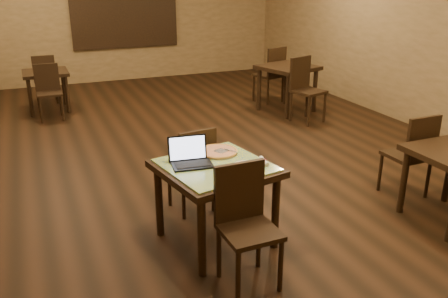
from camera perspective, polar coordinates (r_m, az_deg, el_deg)
name	(u,v)px	position (r m, az deg, el deg)	size (l,w,h in m)	color
ground	(170,154)	(6.52, -6.53, -0.60)	(10.00, 10.00, 0.00)	black
wall_back	(101,13)	(11.01, -14.55, 15.58)	(8.00, 0.02, 3.00)	#977A4D
wall_right	(413,29)	(8.17, 21.78, 13.27)	(0.02, 10.00, 3.00)	#977A4D
mural	(124,10)	(11.06, -11.88, 16.06)	(2.34, 0.05, 1.64)	#25638B
tiled_table	(216,175)	(4.17, -1.01, -3.16)	(1.08, 1.08, 0.76)	black
chair_main_near	(245,218)	(3.71, 2.52, -8.28)	(0.43, 0.43, 0.97)	black
chair_main_far	(194,165)	(4.77, -3.63, -1.97)	(0.44, 0.44, 0.91)	black
laptop	(190,157)	(4.14, -4.14, -0.96)	(0.37, 0.31, 0.23)	black
plate	(247,167)	(4.06, 2.82, -2.18)	(0.27, 0.27, 0.02)	white
pizza_slice	(247,165)	(4.05, 2.82, -1.98)	(0.20, 0.20, 0.02)	beige
pizza_pan	(218,153)	(4.38, -0.72, -0.47)	(0.35, 0.35, 0.01)	silver
pizza_whole	(218,151)	(4.37, -0.72, -0.28)	(0.37, 0.37, 0.03)	beige
spatula	(221,151)	(4.36, -0.38, -0.24)	(0.10, 0.25, 0.01)	silver
napkin_roll	(264,161)	(4.16, 4.83, -1.47)	(0.06, 0.18, 0.04)	white
other_table_a	(288,74)	(8.43, 7.65, 8.99)	(1.08, 1.08, 0.81)	black
other_table_a_chair_near	(305,86)	(7.92, 9.68, 7.53)	(0.56, 0.56, 1.05)	black
other_table_a_chair_far	(272,72)	(8.98, 5.80, 9.25)	(0.56, 0.56, 1.05)	black
other_table_b	(46,78)	(8.98, -20.63, 8.00)	(0.76, 0.76, 0.70)	black
other_table_b_chair_near	(48,88)	(8.47, -20.38, 6.85)	(0.40, 0.40, 0.91)	black
other_table_b_chair_far	(45,76)	(9.51, -20.76, 8.19)	(0.40, 0.40, 0.91)	black
other_table_c_chair_far	(413,151)	(5.45, 21.80, -0.27)	(0.42, 0.42, 0.95)	black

